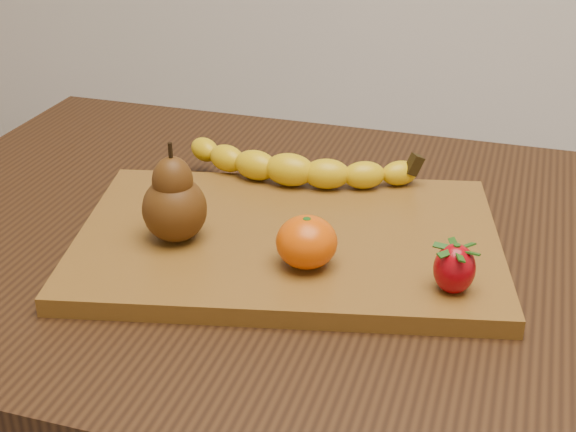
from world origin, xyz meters
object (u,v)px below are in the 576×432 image
(table, at_px, (298,309))
(mandarin, at_px, (307,242))
(cutting_board, at_px, (288,241))
(pear, at_px, (173,192))

(table, distance_m, mandarin, 0.17)
(table, bearing_deg, cutting_board, -94.75)
(cutting_board, bearing_deg, mandarin, -70.25)
(cutting_board, xyz_separation_m, mandarin, (0.04, -0.06, 0.04))
(table, relative_size, cutting_board, 2.22)
(table, relative_size, pear, 9.40)
(cutting_board, height_order, mandarin, mandarin)
(cutting_board, bearing_deg, table, 72.56)
(mandarin, bearing_deg, cutting_board, 122.44)
(table, relative_size, mandarin, 16.28)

